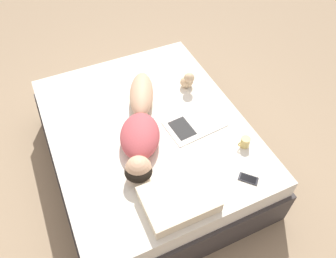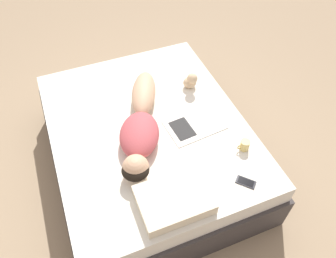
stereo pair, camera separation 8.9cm
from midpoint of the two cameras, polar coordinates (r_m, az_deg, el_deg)
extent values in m
plane|color=#9E8466|center=(3.26, -3.97, -6.00)|extent=(12.00, 12.00, 0.00)
cube|color=#383333|center=(3.10, -4.15, -3.99)|extent=(1.68, 2.06, 0.38)
cube|color=silver|center=(2.88, -4.46, -0.63)|extent=(1.62, 2.00, 0.18)
ellipsoid|color=tan|center=(2.97, -5.50, 6.08)|extent=(0.41, 0.59, 0.18)
ellipsoid|color=#B2474C|center=(2.63, -5.87, -1.15)|extent=(0.48, 0.56, 0.18)
ellipsoid|color=black|center=(2.41, -6.24, -7.38)|extent=(0.26, 0.26, 0.11)
sphere|color=tan|center=(2.43, -6.20, -6.95)|extent=(0.20, 0.20, 0.20)
cube|color=silver|center=(2.87, 5.71, 1.86)|extent=(0.27, 0.35, 0.01)
cube|color=silver|center=(2.78, 1.55, 0.04)|extent=(0.27, 0.35, 0.01)
cube|color=black|center=(2.78, 1.55, 0.11)|extent=(0.18, 0.24, 0.00)
cylinder|color=tan|center=(2.70, 12.36, -2.26)|extent=(0.07, 0.07, 0.09)
cylinder|color=black|center=(2.67, 12.49, -1.76)|extent=(0.06, 0.06, 0.01)
torus|color=tan|center=(2.68, 11.61, -2.57)|extent=(0.05, 0.01, 0.05)
cube|color=black|center=(2.54, 12.82, -8.46)|extent=(0.15, 0.15, 0.01)
cube|color=black|center=(2.54, 12.84, -8.39)|extent=(0.12, 0.13, 0.00)
ellipsoid|color=#D1B289|center=(3.13, 2.46, 8.21)|extent=(0.13, 0.11, 0.11)
sphere|color=#D1B289|center=(3.05, 2.88, 8.89)|extent=(0.10, 0.10, 0.10)
cube|color=beige|center=(2.34, 0.74, -12.16)|extent=(0.50, 0.37, 0.10)
camera|label=1|loc=(0.04, -90.94, -1.08)|focal=35.00mm
camera|label=2|loc=(0.04, 89.06, 1.08)|focal=35.00mm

